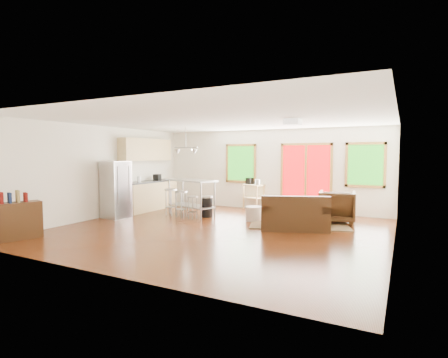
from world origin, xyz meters
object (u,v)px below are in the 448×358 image
at_px(coffee_table, 307,211).
at_px(kitchen_cart, 253,188).
at_px(loveseat, 294,216).
at_px(island, 191,191).
at_px(ottoman, 293,213).
at_px(refrigerator, 116,190).
at_px(armchair, 337,205).
at_px(rug, 298,223).

height_order(coffee_table, kitchen_cart, kitchen_cart).
distance_m(loveseat, island, 3.35).
xyz_separation_m(coffee_table, ottoman, (-0.49, 0.44, -0.16)).
height_order(loveseat, refrigerator, refrigerator).
height_order(armchair, island, island).
relative_size(loveseat, armchair, 1.91).
distance_m(ottoman, kitchen_cart, 2.17).
height_order(coffee_table, armchair, armchair).
xyz_separation_m(coffee_table, island, (-3.39, -0.20, 0.38)).
distance_m(ottoman, island, 3.02).
height_order(rug, refrigerator, refrigerator).
distance_m(rug, kitchen_cart, 2.65).
bearing_deg(rug, loveseat, -81.67).
xyz_separation_m(coffee_table, refrigerator, (-5.03, -1.57, 0.46)).
bearing_deg(loveseat, rug, 77.99).
distance_m(rug, island, 3.25).
distance_m(rug, ottoman, 0.51).
bearing_deg(armchair, kitchen_cart, -29.12).
xyz_separation_m(loveseat, coffee_table, (0.11, 0.75, 0.01)).
bearing_deg(ottoman, armchair, 7.29).
bearing_deg(rug, island, -175.52).
bearing_deg(loveseat, armchair, 40.01).
bearing_deg(kitchen_cart, armchair, -21.04).
xyz_separation_m(rug, ottoman, (-0.26, 0.40, 0.18)).
bearing_deg(loveseat, refrigerator, 169.05).
bearing_deg(island, loveseat, -9.50).
distance_m(rug, coffee_table, 0.41).
xyz_separation_m(refrigerator, kitchen_cart, (2.84, 3.25, -0.10)).
bearing_deg(kitchen_cart, refrigerator, -131.14).
relative_size(coffee_table, refrigerator, 0.72).
distance_m(loveseat, coffee_table, 0.76).
distance_m(coffee_table, kitchen_cart, 2.79).
distance_m(rug, armchair, 1.13).
xyz_separation_m(rug, kitchen_cart, (-1.96, 1.64, 0.69)).
distance_m(coffee_table, ottoman, 0.68).
bearing_deg(coffee_table, refrigerator, -162.71).
height_order(rug, armchair, armchair).
bearing_deg(loveseat, kitchen_cart, 110.18).
distance_m(refrigerator, island, 2.13).
xyz_separation_m(coffee_table, kitchen_cart, (-2.19, 1.68, 0.36)).
distance_m(loveseat, ottoman, 1.26).
relative_size(rug, refrigerator, 1.51).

